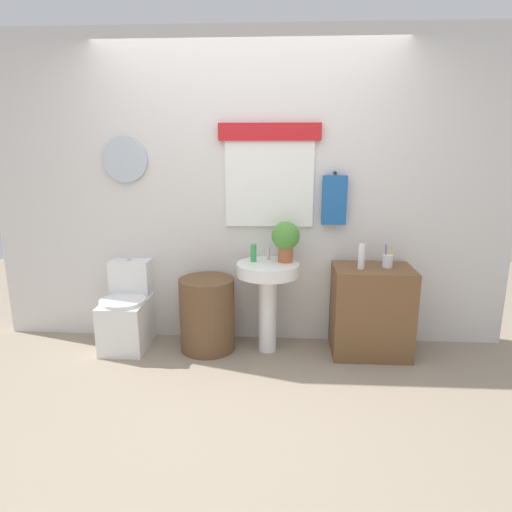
% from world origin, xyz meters
% --- Properties ---
extents(ground_plane, '(8.00, 8.00, 0.00)m').
position_xyz_m(ground_plane, '(0.00, 0.00, 0.00)').
color(ground_plane, gray).
extents(back_wall, '(4.40, 0.18, 2.60)m').
position_xyz_m(back_wall, '(0.00, 1.15, 1.30)').
color(back_wall, silver).
rests_on(back_wall, ground_plane).
extents(toilet, '(0.38, 0.51, 0.74)m').
position_xyz_m(toilet, '(-1.02, 0.88, 0.29)').
color(toilet, white).
rests_on(toilet, ground_plane).
extents(laundry_hamper, '(0.46, 0.46, 0.62)m').
position_xyz_m(laundry_hamper, '(-0.33, 0.85, 0.31)').
color(laundry_hamper, brown).
rests_on(laundry_hamper, ground_plane).
extents(pedestal_sink, '(0.51, 0.51, 0.76)m').
position_xyz_m(pedestal_sink, '(0.17, 0.85, 0.57)').
color(pedestal_sink, white).
rests_on(pedestal_sink, ground_plane).
extents(faucet, '(0.03, 0.03, 0.10)m').
position_xyz_m(faucet, '(0.17, 0.97, 0.81)').
color(faucet, silver).
rests_on(faucet, pedestal_sink).
extents(wooden_cabinet, '(0.63, 0.44, 0.74)m').
position_xyz_m(wooden_cabinet, '(1.02, 0.85, 0.37)').
color(wooden_cabinet, brown).
rests_on(wooden_cabinet, ground_plane).
extents(soap_bottle, '(0.05, 0.05, 0.15)m').
position_xyz_m(soap_bottle, '(0.05, 0.90, 0.83)').
color(soap_bottle, green).
rests_on(soap_bottle, pedestal_sink).
extents(potted_plant, '(0.23, 0.23, 0.33)m').
position_xyz_m(potted_plant, '(0.31, 0.91, 0.96)').
color(potted_plant, '#AD5B38').
rests_on(potted_plant, pedestal_sink).
extents(lotion_bottle, '(0.05, 0.05, 0.20)m').
position_xyz_m(lotion_bottle, '(0.91, 0.81, 0.83)').
color(lotion_bottle, white).
rests_on(lotion_bottle, wooden_cabinet).
extents(toothbrush_cup, '(0.08, 0.08, 0.18)m').
position_xyz_m(toothbrush_cup, '(1.13, 0.87, 0.79)').
color(toothbrush_cup, silver).
rests_on(toothbrush_cup, wooden_cabinet).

